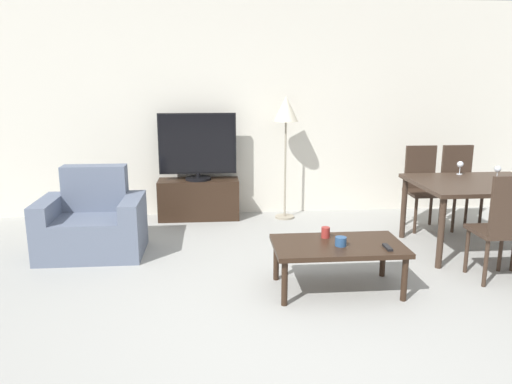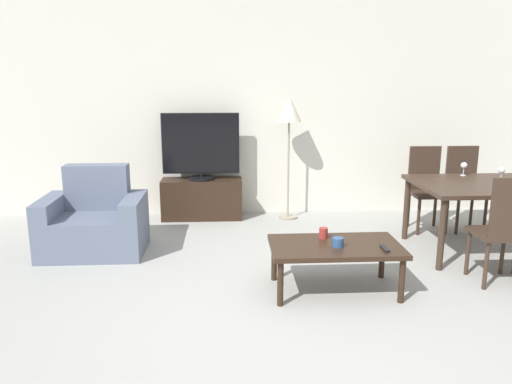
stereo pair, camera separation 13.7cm
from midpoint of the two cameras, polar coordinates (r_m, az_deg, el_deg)
name	(u,v)px [view 1 (the left image)]	position (r m, az deg, el deg)	size (l,w,h in m)	color
ground_plane	(300,333)	(3.65, 3.90, -15.81)	(18.00, 18.00, 0.00)	#9E9E99
wall_back	(258,110)	(6.46, -0.43, 9.40)	(7.62, 0.06, 2.70)	silver
armchair	(93,225)	(5.33, -18.86, -3.55)	(1.01, 0.72, 0.87)	slate
tv_stand	(199,199)	(6.35, -7.17, -0.81)	(1.00, 0.38, 0.50)	black
tv	(197,147)	(6.22, -7.34, 5.15)	(0.95, 0.32, 0.83)	black
coffee_table	(338,249)	(4.21, 8.43, -6.43)	(1.08, 0.62, 0.41)	black
dining_table	(479,189)	(5.51, 23.45, 0.29)	(1.29, 1.04, 0.72)	#38281E
dining_chair_near	(503,224)	(4.73, 25.65, -3.33)	(0.40, 0.40, 0.97)	#38281E
dining_chair_far	(459,183)	(6.36, 21.63, 0.98)	(0.40, 0.40, 0.97)	#38281E
dining_chair_far_left	(422,184)	(6.17, 17.89, 0.92)	(0.40, 0.40, 0.97)	#38281E
floor_lamp	(286,115)	(6.16, 2.80, 8.76)	(0.30, 0.30, 1.53)	gray
remote_primary	(387,247)	(4.15, 13.88, -6.16)	(0.04, 0.15, 0.02)	black
cup_white_near	(326,232)	(4.32, 7.05, -4.61)	(0.07, 0.07, 0.09)	maroon
cup_colored_far	(341,241)	(4.13, 8.72, -5.61)	(0.09, 0.09, 0.07)	navy
wine_glass_left	(460,165)	(5.83, 21.68, 2.86)	(0.07, 0.07, 0.15)	silver
wine_glass_center	(498,170)	(5.68, 25.28, 2.30)	(0.07, 0.07, 0.15)	silver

